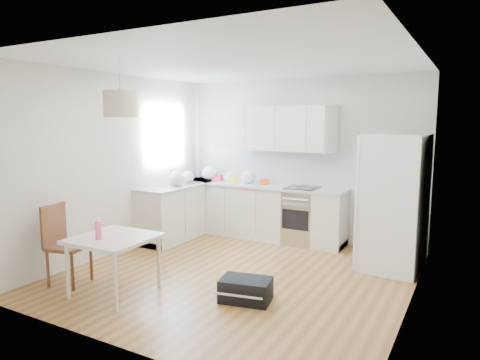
% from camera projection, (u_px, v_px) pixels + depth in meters
% --- Properties ---
extents(floor, '(4.20, 4.20, 0.00)m').
position_uv_depth(floor, '(238.00, 274.00, 5.61)').
color(floor, brown).
rests_on(floor, ground).
extents(ceiling, '(4.20, 4.20, 0.00)m').
position_uv_depth(ceiling, '(237.00, 63.00, 5.24)').
color(ceiling, white).
rests_on(ceiling, wall_back).
extents(wall_back, '(4.20, 0.00, 4.20)m').
position_uv_depth(wall_back, '(298.00, 160.00, 7.24)').
color(wall_back, beige).
rests_on(wall_back, floor).
extents(wall_left, '(0.00, 4.20, 4.20)m').
position_uv_depth(wall_left, '(116.00, 164.00, 6.44)').
color(wall_left, beige).
rests_on(wall_left, floor).
extents(wall_right, '(0.00, 4.20, 4.20)m').
position_uv_depth(wall_right, '(414.00, 184.00, 4.41)').
color(wall_right, beige).
rests_on(wall_right, floor).
extents(window_glassblock, '(0.02, 1.00, 1.00)m').
position_uv_depth(window_glassblock, '(165.00, 136.00, 7.37)').
color(window_glassblock, '#BFE0F9').
rests_on(window_glassblock, wall_left).
extents(cabinets_back, '(3.00, 0.60, 0.88)m').
position_uv_depth(cabinets_back, '(258.00, 212.00, 7.40)').
color(cabinets_back, silver).
rests_on(cabinets_back, floor).
extents(cabinets_left, '(0.60, 1.80, 0.88)m').
position_uv_depth(cabinets_left, '(182.00, 211.00, 7.45)').
color(cabinets_left, silver).
rests_on(cabinets_left, floor).
extents(counter_back, '(3.02, 0.64, 0.04)m').
position_uv_depth(counter_back, '(259.00, 186.00, 7.33)').
color(counter_back, '#A9ACAE').
rests_on(counter_back, cabinets_back).
extents(counter_left, '(0.64, 1.82, 0.04)m').
position_uv_depth(counter_left, '(181.00, 185.00, 7.39)').
color(counter_left, '#A9ACAE').
rests_on(counter_left, cabinets_left).
extents(backsplash_back, '(3.00, 0.01, 0.58)m').
position_uv_depth(backsplash_back, '(266.00, 166.00, 7.54)').
color(backsplash_back, silver).
rests_on(backsplash_back, wall_back).
extents(backsplash_left, '(0.01, 1.80, 0.58)m').
position_uv_depth(backsplash_left, '(167.00, 166.00, 7.49)').
color(backsplash_left, silver).
rests_on(backsplash_left, wall_left).
extents(upper_cabinets, '(1.70, 0.32, 0.75)m').
position_uv_depth(upper_cabinets, '(287.00, 129.00, 7.10)').
color(upper_cabinets, silver).
rests_on(upper_cabinets, wall_back).
extents(range_oven, '(0.50, 0.61, 0.88)m').
position_uv_depth(range_oven, '(302.00, 217.00, 7.01)').
color(range_oven, '#B9BCBE').
rests_on(range_oven, floor).
extents(sink, '(0.50, 0.80, 0.16)m').
position_uv_depth(sink, '(179.00, 185.00, 7.35)').
color(sink, '#B9BCBE').
rests_on(sink, counter_left).
extents(refrigerator, '(0.92, 0.96, 1.83)m').
position_uv_depth(refrigerator, '(395.00, 202.00, 5.74)').
color(refrigerator, white).
rests_on(refrigerator, floor).
extents(dining_table, '(0.88, 0.88, 0.68)m').
position_uv_depth(dining_table, '(114.00, 243.00, 4.92)').
color(dining_table, beige).
rests_on(dining_table, floor).
extents(dining_chair, '(0.49, 0.49, 0.99)m').
position_uv_depth(dining_chair, '(69.00, 245.00, 5.22)').
color(dining_chair, '#4C2916').
rests_on(dining_chair, floor).
extents(drink_bottle, '(0.08, 0.08, 0.25)m').
position_uv_depth(drink_bottle, '(98.00, 229.00, 4.80)').
color(drink_bottle, '#F24372').
rests_on(drink_bottle, dining_table).
extents(gym_bag, '(0.62, 0.47, 0.26)m').
position_uv_depth(gym_bag, '(246.00, 290.00, 4.77)').
color(gym_bag, black).
rests_on(gym_bag, floor).
extents(pendant_lamp, '(0.42, 0.42, 0.28)m').
position_uv_depth(pendant_lamp, '(120.00, 104.00, 4.66)').
color(pendant_lamp, beige).
rests_on(pendant_lamp, ceiling).
extents(grocery_bag_a, '(0.29, 0.25, 0.26)m').
position_uv_depth(grocery_bag_a, '(210.00, 173.00, 7.81)').
color(grocery_bag_a, white).
rests_on(grocery_bag_a, counter_back).
extents(grocery_bag_b, '(0.21, 0.18, 0.19)m').
position_uv_depth(grocery_bag_b, '(230.00, 177.00, 7.59)').
color(grocery_bag_b, white).
rests_on(grocery_bag_b, counter_back).
extents(grocery_bag_c, '(0.26, 0.23, 0.24)m').
position_uv_depth(grocery_bag_c, '(248.00, 177.00, 7.42)').
color(grocery_bag_c, white).
rests_on(grocery_bag_c, counter_back).
extents(grocery_bag_d, '(0.23, 0.19, 0.20)m').
position_uv_depth(grocery_bag_d, '(188.00, 177.00, 7.55)').
color(grocery_bag_d, white).
rests_on(grocery_bag_d, counter_back).
extents(grocery_bag_e, '(0.26, 0.22, 0.24)m').
position_uv_depth(grocery_bag_e, '(176.00, 178.00, 7.23)').
color(grocery_bag_e, white).
rests_on(grocery_bag_e, counter_left).
extents(snack_orange, '(0.16, 0.13, 0.10)m').
position_uv_depth(snack_orange, '(265.00, 182.00, 7.29)').
color(snack_orange, red).
rests_on(snack_orange, counter_back).
extents(snack_yellow, '(0.18, 0.13, 0.11)m').
position_uv_depth(snack_yellow, '(233.00, 179.00, 7.54)').
color(snack_yellow, yellow).
rests_on(snack_yellow, counter_back).
extents(snack_red, '(0.19, 0.14, 0.12)m').
position_uv_depth(snack_red, '(217.00, 178.00, 7.75)').
color(snack_red, '#D21A45').
rests_on(snack_red, counter_back).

